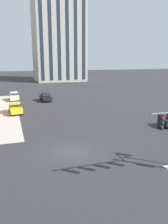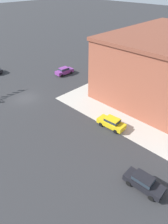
{
  "view_description": "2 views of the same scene",
  "coord_description": "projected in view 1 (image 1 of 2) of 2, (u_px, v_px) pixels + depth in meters",
  "views": [
    {
      "loc": [
        -5.02,
        -18.23,
        8.18
      ],
      "look_at": [
        3.48,
        7.06,
        1.9
      ],
      "focal_mm": 35.49,
      "sensor_mm": 36.0,
      "label": 1
    },
    {
      "loc": [
        16.64,
        32.12,
        19.73
      ],
      "look_at": [
        -2.8,
        12.99,
        1.57
      ],
      "focal_mm": 32.93,
      "sensor_mm": 36.0,
      "label": 2
    }
  ],
  "objects": [
    {
      "name": "car_cross_eastbound",
      "position": [
        46.0,
        97.0,
        45.17
      ],
      "size": [
        2.02,
        4.46,
        1.68
      ],
      "color": "black",
      "rests_on": "ground"
    },
    {
      "name": "car_main_northbound_far",
      "position": [
        15.0,
        108.0,
        34.67
      ],
      "size": [
        2.1,
        4.5,
        1.68
      ],
      "color": "gold",
      "rests_on": "ground"
    },
    {
      "name": "car_main_southbound_far",
      "position": [
        14.0,
        96.0,
        46.0
      ],
      "size": [
        1.93,
        4.42,
        1.68
      ],
      "color": "silver",
      "rests_on": "ground"
    },
    {
      "name": "ground_plane",
      "position": [
        73.0,
        152.0,
        20.25
      ],
      "size": [
        320.0,
        320.0,
        0.0
      ],
      "primitive_type": "plane",
      "color": "#2D2D30"
    },
    {
      "name": "residential_tower_skyline_right",
      "position": [
        58.0,
        19.0,
        85.6
      ],
      "size": [
        19.06,
        17.64,
        47.22
      ],
      "color": "#9E998E",
      "rests_on": "ground"
    }
  ]
}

